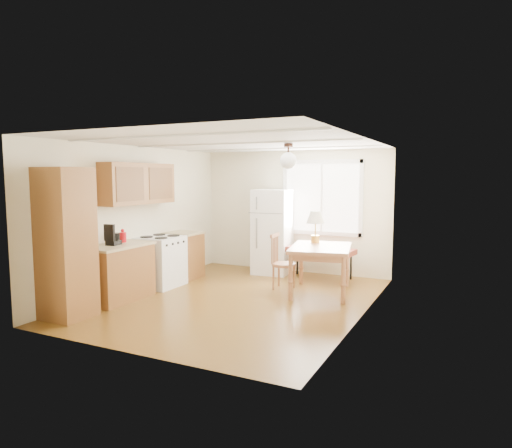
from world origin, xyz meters
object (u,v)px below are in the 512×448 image
Objects in this scene: chair at (279,258)px; refrigerator at (272,232)px; dining_table at (321,252)px; bench at (321,251)px.

refrigerator is at bearing 115.16° from chair.
dining_table is at bearing -4.71° from chair.
dining_table reaches higher than bench.
refrigerator is 1.80m from dining_table.
refrigerator is 1.10m from bench.
refrigerator is 1.32m from chair.
chair reaches higher than dining_table.
bench is 0.92× the size of dining_table.
chair is at bearing -66.02° from refrigerator.
dining_table is (0.34, -1.07, 0.16)m from bench.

